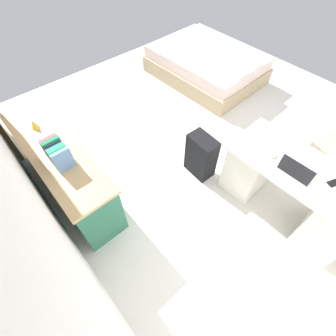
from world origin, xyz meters
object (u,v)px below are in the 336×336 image
(computer_mouse, at_px, (274,155))
(cell_phone_near_laptop, at_px, (335,183))
(credenza, at_px, (64,170))
(bed, at_px, (206,65))
(figurine_small, at_px, (34,124))
(suitcase_black, at_px, (201,156))
(laptop, at_px, (297,170))
(desk, at_px, (290,189))

(computer_mouse, bearing_deg, cell_phone_near_laptop, -166.98)
(credenza, height_order, bed, credenza)
(computer_mouse, height_order, figurine_small, figurine_small)
(figurine_small, bearing_deg, suitcase_black, -131.13)
(credenza, xyz_separation_m, laptop, (-1.81, -1.59, 0.40))
(computer_mouse, bearing_deg, laptop, 170.98)
(desk, relative_size, computer_mouse, 14.58)
(cell_phone_near_laptop, height_order, figurine_small, figurine_small)
(computer_mouse, distance_m, cell_phone_near_laptop, 0.58)
(bed, relative_size, laptop, 6.15)
(desk, bearing_deg, computer_mouse, 15.95)
(desk, xyz_separation_m, suitcase_black, (1.01, 0.32, -0.09))
(credenza, height_order, figurine_small, figurine_small)
(suitcase_black, bearing_deg, cell_phone_near_laptop, -160.65)
(bed, distance_m, figurine_small, 3.13)
(figurine_small, bearing_deg, laptop, -143.87)
(desk, relative_size, figurine_small, 13.26)
(suitcase_black, relative_size, figurine_small, 5.37)
(bed, xyz_separation_m, cell_phone_near_laptop, (-2.75, 1.29, 0.49))
(credenza, height_order, laptop, laptop)
(cell_phone_near_laptop, bearing_deg, figurine_small, 56.57)
(suitcase_black, relative_size, computer_mouse, 5.91)
(credenza, bearing_deg, suitcase_black, -121.21)
(computer_mouse, bearing_deg, suitcase_black, 17.04)
(bed, height_order, cell_phone_near_laptop, cell_phone_near_laptop)
(bed, bearing_deg, computer_mouse, 146.72)
(credenza, xyz_separation_m, cell_phone_near_laptop, (-2.11, -1.77, 0.35))
(suitcase_black, bearing_deg, figurine_small, 51.30)
(desk, xyz_separation_m, computer_mouse, (0.30, 0.08, 0.36))
(suitcase_black, relative_size, cell_phone_near_laptop, 4.34)
(laptop, relative_size, cell_phone_near_laptop, 2.32)
(desk, xyz_separation_m, laptop, (0.04, 0.12, 0.40))
(desk, height_order, computer_mouse, computer_mouse)
(laptop, distance_m, figurine_small, 2.70)
(laptop, distance_m, cell_phone_near_laptop, 0.35)
(suitcase_black, height_order, figurine_small, figurine_small)
(laptop, bearing_deg, credenza, 41.33)
(figurine_small, bearing_deg, bed, -85.04)
(cell_phone_near_laptop, xyz_separation_m, figurine_small, (2.48, 1.77, 0.08))
(desk, height_order, bed, desk)
(computer_mouse, bearing_deg, bed, -34.90)
(desk, distance_m, computer_mouse, 0.48)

